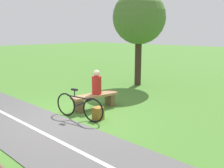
{
  "coord_description": "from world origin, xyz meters",
  "views": [
    {
      "loc": [
        4.19,
        5.52,
        2.49
      ],
      "look_at": [
        -0.7,
        1.22,
        1.09
      ],
      "focal_mm": 38.56,
      "sensor_mm": 36.0,
      "label": 1
    }
  ],
  "objects_px": {
    "bench": "(95,99)",
    "bicycle": "(79,107)",
    "person_seated": "(97,83)",
    "backpack": "(98,113)",
    "tree_near_bench": "(139,18)"
  },
  "relations": [
    {
      "from": "bench",
      "to": "tree_near_bench",
      "type": "relative_size",
      "value": 0.38
    },
    {
      "from": "bench",
      "to": "bicycle",
      "type": "xyz_separation_m",
      "value": [
        0.99,
        0.34,
        0.04
      ]
    },
    {
      "from": "person_seated",
      "to": "bench",
      "type": "bearing_deg",
      "value": -0.0
    },
    {
      "from": "person_seated",
      "to": "bicycle",
      "type": "height_order",
      "value": "person_seated"
    },
    {
      "from": "person_seated",
      "to": "backpack",
      "type": "height_order",
      "value": "person_seated"
    },
    {
      "from": "tree_near_bench",
      "to": "backpack",
      "type": "bearing_deg",
      "value": 22.04
    },
    {
      "from": "backpack",
      "to": "bicycle",
      "type": "bearing_deg",
      "value": -53.63
    },
    {
      "from": "bicycle",
      "to": "tree_near_bench",
      "type": "relative_size",
      "value": 0.39
    },
    {
      "from": "bench",
      "to": "person_seated",
      "type": "xyz_separation_m",
      "value": [
        -0.07,
        0.02,
        0.52
      ]
    },
    {
      "from": "person_seated",
      "to": "backpack",
      "type": "bearing_deg",
      "value": 59.2
    },
    {
      "from": "person_seated",
      "to": "tree_near_bench",
      "type": "bearing_deg",
      "value": -151.49
    },
    {
      "from": "backpack",
      "to": "bench",
      "type": "bearing_deg",
      "value": -129.93
    },
    {
      "from": "person_seated",
      "to": "backpack",
      "type": "xyz_separation_m",
      "value": [
        0.73,
        0.77,
        -0.67
      ]
    },
    {
      "from": "person_seated",
      "to": "bicycle",
      "type": "distance_m",
      "value": 1.21
    },
    {
      "from": "bicycle",
      "to": "backpack",
      "type": "relative_size",
      "value": 4.64
    }
  ]
}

